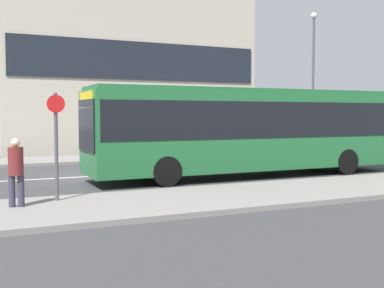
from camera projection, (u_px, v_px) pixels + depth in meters
The scene contains 9 objects.
ground_plane at pixel (90, 177), 17.52m from camera, with size 120.00×120.00×0.00m, color #3A3A3D.
sidewalk_near at pixel (147, 204), 11.85m from camera, with size 44.00×3.50×0.13m.
sidewalk_far at pixel (60, 160), 23.18m from camera, with size 44.00×3.50×0.13m.
lane_centerline at pixel (90, 176), 17.52m from camera, with size 41.80×0.16×0.01m.
city_bus at pixel (248, 126), 17.50m from camera, with size 11.81×2.47×3.16m.
parked_car_0 at pixel (328, 143), 26.58m from camera, with size 4.67×1.83×1.42m.
pedestrian_near_stop at pixel (16, 168), 11.04m from camera, with size 0.35×0.34×1.59m.
bus_stop_sign at pixel (56, 138), 11.83m from camera, with size 0.44×0.12×2.66m.
street_lamp at pixel (313, 69), 27.84m from camera, with size 0.36×0.36×8.00m.
Camera 1 is at (-3.92, -17.37, 2.26)m, focal length 45.00 mm.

